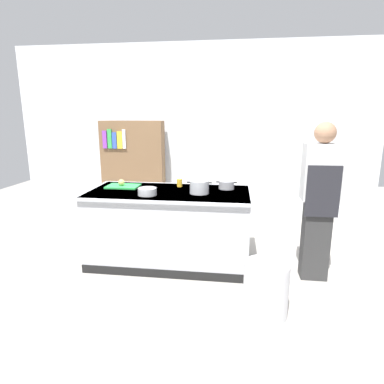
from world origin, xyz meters
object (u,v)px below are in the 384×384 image
object	(u,v)px
stock_pot	(199,187)
person_chef	(319,199)
bookshelf	(133,169)
trash_bin	(266,289)
onion	(121,182)
sauce_pan	(226,185)
mixing_bowl	(147,192)
juice_cup	(180,183)

from	to	relation	value
stock_pot	person_chef	world-z (taller)	person_chef
person_chef	bookshelf	xyz separation A→B (m)	(-2.70, 2.00, -0.06)
trash_bin	stock_pot	bearing A→B (deg)	127.61
trash_bin	person_chef	world-z (taller)	person_chef
onion	person_chef	distance (m)	2.35
sauce_pan	stock_pot	bearing A→B (deg)	-137.22
stock_pot	mixing_bowl	world-z (taller)	stock_pot
person_chef	bookshelf	world-z (taller)	person_chef
mixing_bowl	person_chef	world-z (taller)	person_chef
juice_cup	trash_bin	size ratio (longest dim) A/B	0.20
onion	trash_bin	size ratio (longest dim) A/B	0.16
mixing_bowl	stock_pot	bearing A→B (deg)	15.77
onion	trash_bin	xyz separation A→B (m)	(1.73, -1.13, -0.71)
stock_pot	trash_bin	world-z (taller)	stock_pot
trash_bin	sauce_pan	bearing A→B (deg)	108.61
onion	juice_cup	bearing A→B (deg)	9.23
stock_pot	juice_cup	distance (m)	0.44
stock_pot	mixing_bowl	size ratio (longest dim) A/B	1.36
stock_pot	onion	bearing A→B (deg)	168.40
stock_pot	sauce_pan	world-z (taller)	stock_pot
sauce_pan	trash_bin	distance (m)	1.45
person_chef	bookshelf	size ratio (longest dim) A/B	1.01
sauce_pan	trash_bin	size ratio (longest dim) A/B	0.51
juice_cup	person_chef	bearing A→B (deg)	-16.13
mixing_bowl	juice_cup	size ratio (longest dim) A/B	2.12
onion	person_chef	bearing A→B (deg)	-8.42
juice_cup	trash_bin	xyz separation A→B (m)	(1.00, -1.25, -0.70)
onion	stock_pot	bearing A→B (deg)	-11.60
person_chef	trash_bin	bearing A→B (deg)	150.09
sauce_pan	mixing_bowl	world-z (taller)	sauce_pan
onion	bookshelf	world-z (taller)	bookshelf
sauce_pan	person_chef	bearing A→B (deg)	-22.66
mixing_bowl	trash_bin	size ratio (longest dim) A/B	0.42
stock_pot	mixing_bowl	bearing A→B (deg)	-164.23
bookshelf	stock_pot	bearing A→B (deg)	-53.24
sauce_pan	person_chef	size ratio (longest dim) A/B	0.15
onion	trash_bin	bearing A→B (deg)	-33.26
stock_pot	bookshelf	size ratio (longest dim) A/B	0.17
onion	juice_cup	world-z (taller)	same
onion	mixing_bowl	size ratio (longest dim) A/B	0.37
juice_cup	mixing_bowl	bearing A→B (deg)	-120.46
stock_pot	trash_bin	xyz separation A→B (m)	(0.71, -0.92, -0.72)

